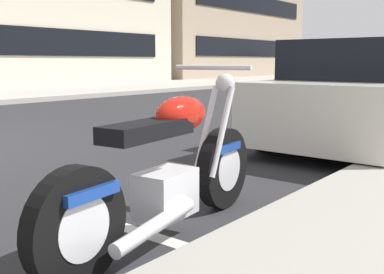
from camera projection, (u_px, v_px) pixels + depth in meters
The scene contains 5 objects.
sidewalk_far_curb at pixel (144, 87), 19.62m from camera, with size 120.00×5.00×0.14m, color #ADA89E.
parking_stall_stripe at pixel (128, 228), 3.17m from camera, with size 0.12×2.20×0.01m, color silver.
parked_motorcycle at pixel (168, 173), 2.95m from camera, with size 2.16×0.63×1.11m.
parked_car_far_down_curb at pixel (366, 96), 6.31m from camera, with size 4.13×1.82×1.40m.
townhouse_mid_block at pixel (195, 13), 32.97m from camera, with size 14.45×9.91×9.07m.
Camera 1 is at (-2.08, -6.54, 1.14)m, focal length 43.07 mm.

